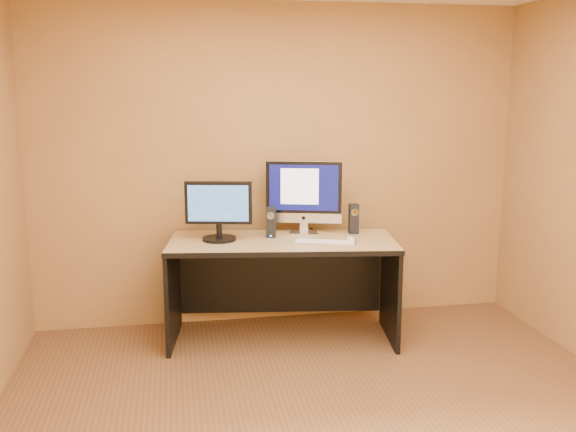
{
  "coord_description": "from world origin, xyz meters",
  "views": [
    {
      "loc": [
        -0.87,
        -3.17,
        1.91
      ],
      "look_at": [
        -0.04,
        1.39,
        1.0
      ],
      "focal_mm": 40.0,
      "sensor_mm": 36.0,
      "label": 1
    }
  ],
  "objects": [
    {
      "name": "walls",
      "position": [
        0.0,
        0.0,
        1.3
      ],
      "size": [
        4.0,
        4.0,
        2.6
      ],
      "primitive_type": null,
      "color": "#A57742",
      "rests_on": "ground"
    },
    {
      "name": "desk",
      "position": [
        -0.07,
        1.49,
        0.4
      ],
      "size": [
        1.8,
        0.98,
        0.79
      ],
      "primitive_type": null,
      "rotation": [
        0.0,
        0.0,
        -0.14
      ],
      "color": "tan",
      "rests_on": "ground"
    },
    {
      "name": "imac",
      "position": [
        0.14,
        1.71,
        1.08
      ],
      "size": [
        0.65,
        0.38,
        0.59
      ],
      "primitive_type": null,
      "rotation": [
        0.0,
        0.0,
        -0.28
      ],
      "color": "silver",
      "rests_on": "desk"
    },
    {
      "name": "second_monitor",
      "position": [
        -0.54,
        1.58,
        1.02
      ],
      "size": [
        0.55,
        0.36,
        0.45
      ],
      "primitive_type": null,
      "rotation": [
        0.0,
        0.0,
        -0.21
      ],
      "color": "black",
      "rests_on": "desk"
    },
    {
      "name": "speaker_left",
      "position": [
        -0.13,
        1.61,
        0.91
      ],
      "size": [
        0.09,
        0.09,
        0.24
      ],
      "primitive_type": null,
      "rotation": [
        0.0,
        0.0,
        -0.19
      ],
      "color": "black",
      "rests_on": "desk"
    },
    {
      "name": "speaker_right",
      "position": [
        0.53,
        1.63,
        0.91
      ],
      "size": [
        0.08,
        0.08,
        0.24
      ],
      "primitive_type": null,
      "rotation": [
        0.0,
        0.0,
        -0.08
      ],
      "color": "black",
      "rests_on": "desk"
    },
    {
      "name": "keyboard",
      "position": [
        0.23,
        1.34,
        0.8
      ],
      "size": [
        0.47,
        0.27,
        0.02
      ],
      "primitive_type": "cube",
      "rotation": [
        0.0,
        0.0,
        -0.33
      ],
      "color": "silver",
      "rests_on": "desk"
    },
    {
      "name": "mouse",
      "position": [
        0.44,
        1.37,
        0.81
      ],
      "size": [
        0.07,
        0.11,
        0.04
      ],
      "primitive_type": "ellipsoid",
      "rotation": [
        0.0,
        0.0,
        -0.04
      ],
      "color": "white",
      "rests_on": "desk"
    },
    {
      "name": "cable_a",
      "position": [
        0.24,
        1.77,
        0.79
      ],
      "size": [
        0.02,
        0.24,
        0.01
      ],
      "primitive_type": "cylinder",
      "rotation": [
        1.57,
        0.0,
        0.04
      ],
      "color": "black",
      "rests_on": "desk"
    },
    {
      "name": "cable_b",
      "position": [
        0.13,
        1.82,
        0.79
      ],
      "size": [
        0.12,
        0.16,
        0.01
      ],
      "primitive_type": "cylinder",
      "rotation": [
        1.57,
        0.0,
        -0.62
      ],
      "color": "black",
      "rests_on": "desk"
    }
  ]
}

